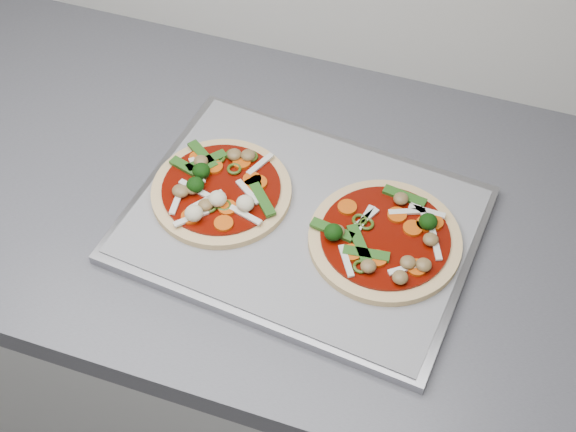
% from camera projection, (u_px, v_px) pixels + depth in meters
% --- Properties ---
extents(base_cabinet, '(3.60, 0.60, 0.86)m').
position_uv_depth(base_cabinet, '(197.00, 343.00, 1.48)').
color(base_cabinet, silver).
rests_on(base_cabinet, ground).
extents(countertop, '(3.60, 0.60, 0.04)m').
position_uv_depth(countertop, '(169.00, 182.00, 1.13)').
color(countertop, '#5A5A62').
rests_on(countertop, base_cabinet).
extents(baking_tray, '(0.47, 0.37, 0.01)m').
position_uv_depth(baking_tray, '(301.00, 225.00, 1.05)').
color(baking_tray, '#949398').
rests_on(baking_tray, countertop).
extents(parchment, '(0.45, 0.35, 0.00)m').
position_uv_depth(parchment, '(301.00, 221.00, 1.04)').
color(parchment, gray).
rests_on(parchment, baking_tray).
extents(pizza_left, '(0.25, 0.25, 0.03)m').
position_uv_depth(pizza_left, '(219.00, 189.00, 1.06)').
color(pizza_left, '#EEC986').
rests_on(pizza_left, parchment).
extents(pizza_right, '(0.20, 0.20, 0.03)m').
position_uv_depth(pizza_right, '(385.00, 239.00, 1.01)').
color(pizza_right, '#EEC986').
rests_on(pizza_right, parchment).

